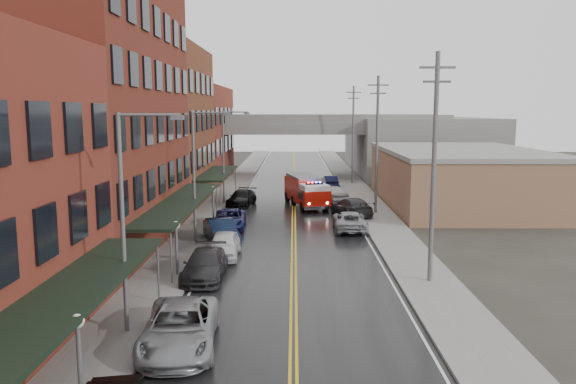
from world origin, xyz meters
name	(u,v)px	position (x,y,z in m)	size (l,w,h in m)	color
road	(294,225)	(0.00, 30.00, 0.01)	(11.00, 160.00, 0.02)	black
sidewalk_left	(202,224)	(-7.30, 30.00, 0.07)	(3.00, 160.00, 0.15)	slate
sidewalk_right	(386,225)	(7.30, 30.00, 0.07)	(3.00, 160.00, 0.15)	slate
curb_left	(223,224)	(-5.65, 30.00, 0.07)	(0.30, 160.00, 0.15)	gray
curb_right	(365,225)	(5.65, 30.00, 0.07)	(0.30, 160.00, 0.15)	gray
brick_building_b	(90,111)	(-13.30, 23.00, 9.00)	(9.00, 20.00, 18.00)	#5D1D18
brick_building_c	(156,127)	(-13.30, 40.50, 7.50)	(9.00, 15.00, 15.00)	#5A2C1B
brick_building_far	(190,134)	(-13.30, 58.00, 6.00)	(9.00, 20.00, 12.00)	brown
tan_building	(460,179)	(16.00, 40.00, 2.50)	(14.00, 22.00, 5.00)	#8F684D
right_far_block	(415,145)	(18.00, 70.00, 4.00)	(18.00, 30.00, 8.00)	slate
awning_0	(67,296)	(-7.49, 4.00, 2.99)	(2.60, 16.00, 3.09)	black
awning_1	(181,202)	(-7.49, 23.00, 2.99)	(2.60, 18.00, 3.09)	black
awning_2	(217,173)	(-7.49, 40.50, 2.99)	(2.60, 13.00, 3.09)	black
globe_lamp_0	(78,340)	(-6.40, 2.00, 2.31)	(0.44, 0.44, 3.12)	#59595B
globe_lamp_1	(176,236)	(-6.40, 16.00, 2.31)	(0.44, 0.44, 3.12)	#59595B
globe_lamp_2	(213,196)	(-6.40, 30.00, 2.31)	(0.44, 0.44, 3.12)	#59595B
street_lamp_0	(128,210)	(-6.55, 8.00, 5.19)	(2.64, 0.22, 9.00)	#59595B
street_lamp_1	(197,168)	(-6.55, 24.00, 5.19)	(2.64, 0.22, 9.00)	#59595B
street_lamp_2	(226,151)	(-6.55, 40.00, 5.19)	(2.64, 0.22, 9.00)	#59595B
utility_pole_0	(434,165)	(7.20, 15.00, 6.31)	(1.80, 0.24, 12.00)	#59595B
utility_pole_1	(377,142)	(7.20, 35.00, 6.31)	(1.80, 0.24, 12.00)	#59595B
utility_pole_2	(353,133)	(7.20, 55.00, 6.31)	(1.80, 0.24, 12.00)	#59595B
overpass	(294,133)	(0.00, 62.00, 5.99)	(40.00, 10.00, 7.50)	slate
fire_truck	(307,190)	(1.20, 38.82, 1.54)	(4.58, 8.16, 2.84)	#BA1308
parked_car_left_2	(180,327)	(-4.36, 6.69, 0.83)	(2.75, 5.96, 1.66)	gray
parked_car_left_3	(205,265)	(-4.83, 15.70, 0.76)	(2.14, 5.25, 1.52)	#272629
parked_car_left_4	(224,245)	(-4.33, 20.14, 0.79)	(1.87, 4.64, 1.58)	silver
parked_car_left_5	(221,231)	(-5.00, 23.94, 0.82)	(1.74, 4.99, 1.64)	black
parked_car_left_6	(229,219)	(-5.00, 28.80, 0.73)	(2.42, 5.24, 1.46)	#131749
parked_car_left_7	(242,198)	(-5.00, 39.20, 0.75)	(2.09, 5.15, 1.50)	black
parked_car_right_0	(350,221)	(4.25, 28.20, 0.74)	(2.44, 5.29, 1.47)	gray
parked_car_right_1	(352,207)	(5.00, 34.08, 0.80)	(2.24, 5.51, 1.60)	#2B2B2E
parked_car_right_2	(332,193)	(3.85, 41.80, 0.84)	(1.98, 4.92, 1.68)	silver
parked_car_right_3	(330,182)	(4.26, 52.11, 0.71)	(1.50, 4.29, 1.41)	black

